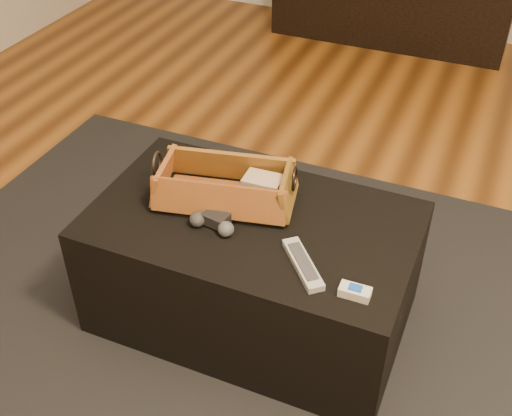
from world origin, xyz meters
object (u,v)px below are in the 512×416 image
at_px(wicker_basket, 225,187).
at_px(silver_remote, 303,264).
at_px(cream_gadget, 355,292).
at_px(tv_remote, 217,196).
at_px(game_controller, 213,222).
at_px(ottoman, 253,268).

bearing_deg(wicker_basket, silver_remote, -30.51).
height_order(silver_remote, cream_gadget, cream_gadget).
distance_m(wicker_basket, silver_remote, 0.38).
distance_m(wicker_basket, cream_gadget, 0.55).
bearing_deg(tv_remote, cream_gadget, -41.72).
bearing_deg(tv_remote, silver_remote, -44.61).
distance_m(tv_remote, game_controller, 0.13).
bearing_deg(game_controller, cream_gadget, -12.63).
relative_size(ottoman, tv_remote, 4.36).
distance_m(silver_remote, cream_gadget, 0.17).
xyz_separation_m(ottoman, cream_gadget, (0.38, -0.20, 0.22)).
relative_size(silver_remote, cream_gadget, 2.26).
bearing_deg(ottoman, game_controller, -134.44).
distance_m(game_controller, cream_gadget, 0.48).
xyz_separation_m(tv_remote, game_controller, (0.04, -0.12, -0.00)).
bearing_deg(cream_gadget, ottoman, 152.77).
bearing_deg(cream_gadget, tv_remote, 156.34).
relative_size(tv_remote, cream_gadget, 2.69).
xyz_separation_m(wicker_basket, silver_remote, (0.33, -0.19, -0.04)).
height_order(ottoman, silver_remote, silver_remote).
xyz_separation_m(tv_remote, wicker_basket, (0.02, 0.02, 0.02)).
bearing_deg(silver_remote, ottoman, 146.08).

